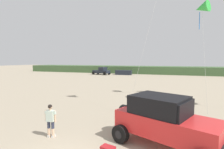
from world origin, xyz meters
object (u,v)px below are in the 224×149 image
(person_watching, at_px, (51,119))
(kite_black_sled, at_px, (202,8))
(distant_pickup, at_px, (102,71))
(distant_sedan, at_px, (124,72))
(jeep, at_px, (165,120))

(person_watching, distance_m, kite_black_sled, 14.15)
(distant_pickup, height_order, distant_sedan, distant_pickup)
(jeep, xyz_separation_m, distant_pickup, (-18.08, 35.03, -0.26))
(jeep, xyz_separation_m, person_watching, (-5.39, -0.92, -0.26))
(distant_pickup, relative_size, distant_sedan, 1.17)
(person_watching, bearing_deg, distant_pickup, 109.44)
(distant_pickup, distance_m, distant_sedan, 5.86)
(distant_pickup, relative_size, kite_black_sled, 0.56)
(distant_sedan, bearing_deg, person_watching, -82.33)
(kite_black_sled, bearing_deg, person_watching, -129.06)
(jeep, xyz_separation_m, kite_black_sled, (2.29, 8.54, 6.92))
(jeep, distance_m, distant_pickup, 39.42)
(jeep, relative_size, kite_black_sled, 0.57)
(kite_black_sled, bearing_deg, distant_pickup, 127.56)
(jeep, relative_size, person_watching, 3.00)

